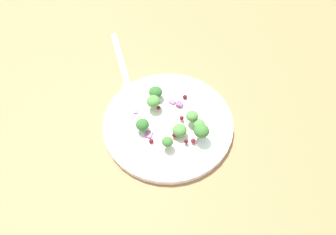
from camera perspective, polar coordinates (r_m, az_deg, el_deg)
The scene contains 24 objects.
ground_plane at distance 69.02cm, azimuth 2.19°, elevation -0.77°, with size 180.00×180.00×2.00cm, color olive.
plate at distance 66.59cm, azimuth -0.00°, elevation -0.92°, with size 23.77×23.77×1.70cm.
dressing_pool at distance 66.23cm, azimuth -0.00°, elevation -0.70°, with size 13.79×13.79×0.20cm, color white.
broccoli_floret_0 at distance 64.66cm, azimuth 4.87°, elevation -1.11°, with size 2.14×2.14×2.16cm.
broccoli_floret_1 at distance 64.68cm, azimuth 3.80°, elevation 0.20°, with size 2.19×2.19×2.22cm.
broccoli_floret_2 at distance 61.76cm, azimuth -0.08°, elevation -3.84°, with size 1.94×1.94×1.97cm.
broccoli_floret_3 at distance 62.61cm, azimuth 5.26°, elevation -2.12°, with size 2.71×2.71×2.74cm.
broccoli_floret_4 at distance 64.04cm, azimuth -4.03°, elevation -1.15°, with size 2.37×2.37×2.40cm.
broccoli_floret_5 at distance 66.55cm, azimuth -2.31°, elevation 2.53°, with size 2.53×2.53×2.57cm.
broccoli_floret_6 at distance 68.45cm, azimuth -1.96°, elevation 3.96°, with size 2.52×2.52×2.55cm.
broccoli_floret_7 at distance 63.52cm, azimuth 1.89°, elevation -2.02°, with size 2.51×2.51×2.54cm.
cranberry_0 at distance 63.37cm, azimuth 3.96°, elevation -3.65°, with size 0.87×0.87×0.87cm, color maroon.
cranberry_1 at distance 63.04cm, azimuth 2.85°, elevation -3.77°, with size 0.75×0.75×0.75cm, color #4C0A14.
cranberry_2 at distance 69.16cm, azimuth 2.73°, elevation 3.26°, with size 0.85×0.85×0.85cm, color maroon.
cranberry_3 at distance 63.50cm, azimuth -2.65°, elevation -3.70°, with size 0.84×0.84×0.84cm, color maroon.
cranberry_4 at distance 63.70cm, azimuth 0.99°, elevation -2.77°, with size 0.85×0.85×0.85cm, color maroon.
cranberry_5 at distance 65.77cm, azimuth 2.03°, elevation -0.07°, with size 0.82×0.82×0.82cm, color maroon.
cranberry_6 at distance 67.18cm, azimuth -1.47°, elevation 1.55°, with size 0.71×0.71×0.71cm, color maroon.
onion_bit_0 at distance 67.98cm, azimuth 1.80°, elevation 2.12°, with size 1.16×1.03×0.59cm, color #934C84.
onion_bit_1 at distance 64.48cm, azimuth -3.05°, elevation -2.63°, with size 1.20×1.32×0.37cm, color #A35B93.
onion_bit_2 at distance 68.68cm, azimuth 0.67°, elevation 2.42°, with size 1.15×0.90×0.56cm, color #A35B93.
onion_bit_3 at distance 65.30cm, azimuth 2.13°, elevation -1.48°, with size 1.30×1.38×0.45cm, color #A35B93.
onion_bit_4 at distance 67.50cm, azimuth -5.08°, elevation 0.89°, with size 0.82×0.80×0.40cm, color #A35B93.
fork at distance 76.82cm, azimuth -7.10°, elevation 7.82°, with size 9.14×17.75×0.50cm.
Camera 1 is at (-3.02, 39.17, 55.75)cm, focal length 38.95 mm.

